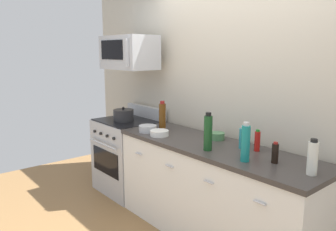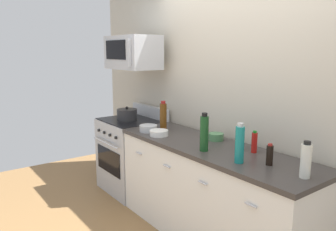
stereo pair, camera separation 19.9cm
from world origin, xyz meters
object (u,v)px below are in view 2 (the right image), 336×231
bottle_vinegar_white (306,160)px  bowl_green_glaze (216,137)px  bottle_wine_amber (163,116)px  bowl_white_ceramic (159,133)px  range_oven (132,154)px  microwave (133,53)px  bottle_hot_sauce_red (254,142)px  bowl_steel_prep (148,128)px  bottle_dish_soap (240,139)px  bottle_soy_sauce_dark (270,155)px  bottle_wine_green (204,133)px  bottle_sparkling_teal (240,144)px  stockpot (127,115)px

bottle_vinegar_white → bowl_green_glaze: size_ratio=1.78×
bottle_vinegar_white → bottle_wine_amber: (-1.69, 0.03, 0.03)m
bottle_vinegar_white → bowl_white_ceramic: size_ratio=1.36×
bowl_white_ceramic → bottle_vinegar_white: bearing=5.3°
bottle_vinegar_white → bowl_white_ceramic: 1.54m
range_oven → microwave: 1.28m
range_oven → bottle_hot_sauce_red: size_ratio=5.68×
microwave → bowl_steel_prep: (0.64, -0.20, -0.79)m
bottle_vinegar_white → bottle_hot_sauce_red: 0.61m
bottle_dish_soap → bottle_hot_sauce_red: 0.13m
bottle_vinegar_white → bottle_soy_sauce_dark: bottle_vinegar_white is taller
bowl_green_glaze → bottle_vinegar_white: bearing=-10.8°
bottle_wine_green → bowl_steel_prep: 0.88m
bottle_dish_soap → bottle_vinegar_white: size_ratio=0.78×
bottle_sparkling_teal → bottle_hot_sauce_red: bottle_sparkling_teal is taller
range_oven → bottle_vinegar_white: bottle_vinegar_white is taller
microwave → bottle_dish_soap: size_ratio=3.72×
range_oven → bottle_soy_sauce_dark: bearing=-0.3°
bowl_green_glaze → stockpot: (-1.33, -0.22, 0.04)m
bottle_dish_soap → bottle_soy_sauce_dark: 0.42m
stockpot → bottle_dish_soap: bearing=5.8°
bottle_sparkling_teal → stockpot: size_ratio=1.25×
bottle_sparkling_teal → microwave: bearing=174.1°
bottle_hot_sauce_red → stockpot: 1.82m
microwave → bottle_hot_sauce_red: microwave is taller
bowl_green_glaze → stockpot: size_ratio=0.58×
bottle_wine_green → bottle_vinegar_white: bottle_wine_green is taller
range_oven → bottle_vinegar_white: size_ratio=4.16×
range_oven → bowl_green_glaze: size_ratio=7.39×
bowl_white_ceramic → bowl_green_glaze: bowl_green_glaze is taller
microwave → bowl_white_ceramic: bearing=-14.1°
bottle_soy_sauce_dark → bottle_hot_sauce_red: bearing=149.7°
bottle_dish_soap → bottle_hot_sauce_red: bearing=14.9°
range_oven → bottle_wine_amber: 0.92m
bottle_soy_sauce_dark → stockpot: bearing=-178.8°
bottle_wine_amber → bottle_hot_sauce_red: bottle_wine_amber is taller
bottle_dish_soap → bowl_steel_prep: 1.07m
bottle_vinegar_white → stockpot: (-2.39, -0.02, -0.05)m
bottle_dish_soap → bottle_wine_amber: 0.99m
bowl_green_glaze → microwave: bearing=-174.6°
bottle_dish_soap → bottle_wine_amber: bottle_wine_amber is taller
bottle_wine_green → bowl_green_glaze: (-0.19, 0.33, -0.12)m
bottle_wine_amber → range_oven: bearing=-179.8°
bottle_dish_soap → bottle_wine_green: size_ratio=0.60×
bottle_wine_green → bowl_white_ceramic: 0.67m
bottle_soy_sauce_dark → bottle_hot_sauce_red: (-0.28, 0.16, 0.01)m
range_oven → bottle_sparkling_teal: (1.91, -0.15, 0.60)m
bowl_steel_prep → bowl_white_ceramic: bearing=-3.0°
bottle_dish_soap → bottle_wine_green: bottle_wine_green is taller
microwave → bottle_vinegar_white: size_ratio=2.89×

